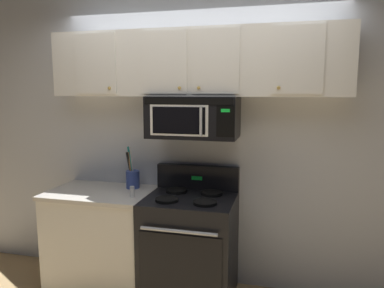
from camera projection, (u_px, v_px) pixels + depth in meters
back_wall at (200, 139)px, 3.35m from camera, size 5.20×0.10×2.70m
stove_range at (190, 246)px, 3.12m from camera, size 0.76×0.69×1.12m
over_range_microwave at (193, 117)px, 3.07m from camera, size 0.76×0.43×0.35m
upper_cabinets at (194, 63)px, 3.04m from camera, size 2.50×0.36×0.55m
counter_segment at (102, 238)px, 3.34m from camera, size 0.93×0.65×0.90m
utensil_crock_blue at (132, 178)px, 3.35m from camera, size 0.12×0.12×0.39m
salt_shaker at (132, 192)px, 3.07m from camera, size 0.04×0.04×0.09m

